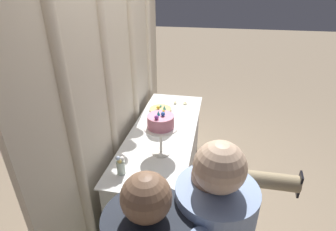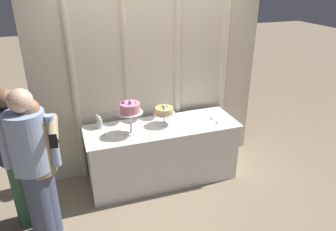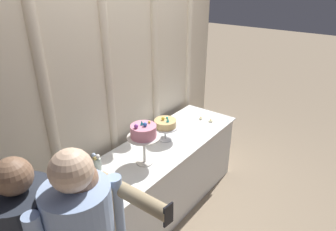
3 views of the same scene
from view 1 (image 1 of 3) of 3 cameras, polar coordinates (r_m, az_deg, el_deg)
The scene contains 9 objects.
ground_plane at distance 3.21m, azimuth 0.89°, elevation -15.55°, with size 24.00×24.00×0.00m, color gray.
draped_curtain at distance 2.57m, azimuth -10.64°, elevation 13.19°, with size 2.96×0.19×2.85m.
cake_table at distance 2.97m, azimuth -0.98°, elevation -9.73°, with size 1.91×0.67×0.78m.
cake_display_nearleft at distance 2.25m, azimuth -1.60°, elevation -1.79°, with size 0.30×0.30×0.43m.
cake_display_nearright at distance 2.71m, azimuth -1.64°, elevation 0.52°, with size 0.27×0.27×0.27m.
flower_vase at distance 2.16m, azimuth -10.21°, elevation -10.57°, with size 0.08×0.07×0.18m.
tealight_far_left at distance 2.17m, azimuth -4.35°, elevation -12.44°, with size 0.04×0.04×0.03m.
tealight_near_left at distance 3.33m, azimuth 1.55°, elevation 2.69°, with size 0.04×0.04×0.04m.
tealight_near_right at distance 3.33m, azimuth 3.71°, elevation 2.59°, with size 0.05×0.05×0.03m.
Camera 1 is at (-2.32, -0.40, 2.18)m, focal length 28.16 mm.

